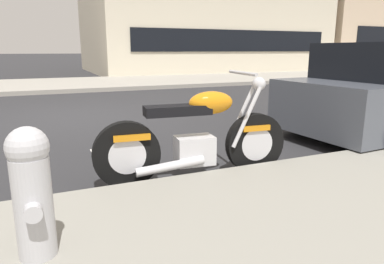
{
  "coord_description": "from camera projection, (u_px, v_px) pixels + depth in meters",
  "views": [
    {
      "loc": [
        -0.63,
        -7.49,
        1.36
      ],
      "look_at": [
        0.78,
        -4.23,
        0.52
      ],
      "focal_mm": 32.94,
      "sensor_mm": 36.0,
      "label": 1
    }
  ],
  "objects": [
    {
      "name": "ground_plane",
      "position": [
        75.0,
        117.0,
        7.24
      ],
      "size": [
        260.0,
        260.0,
        0.0
      ],
      "primitive_type": "plane",
      "color": "#28282B"
    },
    {
      "name": "sidewalk_far_curb",
      "position": [
        308.0,
        76.0,
        17.94
      ],
      "size": [
        120.0,
        5.0,
        0.14
      ],
      "primitive_type": "cube",
      "color": "gray",
      "rests_on": "ground"
    },
    {
      "name": "parking_stall_stripe",
      "position": [
        109.0,
        174.0,
        3.93
      ],
      "size": [
        0.12,
        2.2,
        0.01
      ],
      "primitive_type": "cube",
      "color": "silver",
      "rests_on": "ground"
    },
    {
      "name": "parked_motorcycle",
      "position": [
        196.0,
        139.0,
        3.7
      ],
      "size": [
        2.1,
        0.62,
        1.14
      ],
      "rotation": [
        0.0,
        0.0,
        -0.09
      ],
      "color": "black",
      "rests_on": "ground"
    },
    {
      "name": "fire_hydrant",
      "position": [
        32.0,
        190.0,
        2.05
      ],
      "size": [
        0.24,
        0.36,
        0.8
      ],
      "color": "#B7B7BC",
      "rests_on": "sidewalk_near_curb"
    },
    {
      "name": "townhouse_mid_block",
      "position": [
        196.0,
        5.0,
        22.57
      ],
      "size": [
        13.51,
        10.41,
        8.25
      ],
      "color": "beige",
      "rests_on": "ground"
    },
    {
      "name": "townhouse_behind_pole",
      "position": [
        379.0,
        1.0,
        27.43
      ],
      "size": [
        15.83,
        8.6,
        10.16
      ],
      "color": "beige",
      "rests_on": "ground"
    }
  ]
}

